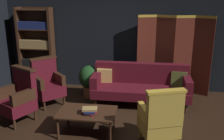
% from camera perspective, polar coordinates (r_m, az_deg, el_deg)
% --- Properties ---
extents(ground_plane, '(10.00, 10.00, 0.00)m').
position_cam_1_polar(ground_plane, '(4.74, -1.43, -13.91)').
color(ground_plane, black).
extents(back_wall, '(7.20, 0.10, 2.80)m').
position_cam_1_polar(back_wall, '(6.58, 2.08, 7.90)').
color(back_wall, black).
rests_on(back_wall, ground_plane).
extents(folding_screen, '(1.75, 0.25, 1.90)m').
position_cam_1_polar(folding_screen, '(6.40, 13.31, 3.42)').
color(folding_screen, '#5B2319').
rests_on(folding_screen, ground_plane).
extents(bookshelf, '(0.90, 0.32, 2.05)m').
position_cam_1_polar(bookshelf, '(6.96, -16.14, 4.97)').
color(bookshelf, '#382114').
rests_on(bookshelf, ground_plane).
extents(velvet_couch, '(2.12, 0.78, 0.88)m').
position_cam_1_polar(velvet_couch, '(5.81, 6.31, -3.09)').
color(velvet_couch, '#382114').
rests_on(velvet_couch, ground_plane).
extents(coffee_table, '(1.00, 0.64, 0.42)m').
position_cam_1_polar(coffee_table, '(4.62, -5.46, -9.54)').
color(coffee_table, '#382114').
rests_on(coffee_table, ground_plane).
extents(armchair_gilt_accent, '(0.74, 0.73, 1.04)m').
position_cam_1_polar(armchair_gilt_accent, '(4.26, 10.53, -10.48)').
color(armchair_gilt_accent, gold).
rests_on(armchair_gilt_accent, ground_plane).
extents(armchair_wing_left, '(0.78, 0.78, 1.04)m').
position_cam_1_polar(armchair_wing_left, '(5.30, -19.75, -5.57)').
color(armchair_wing_left, '#382114').
rests_on(armchair_wing_left, ground_plane).
extents(armchair_wing_right, '(0.82, 0.82, 1.04)m').
position_cam_1_polar(armchair_wing_right, '(5.91, -13.91, -2.74)').
color(armchair_wing_right, '#382114').
rests_on(armchair_wing_right, ground_plane).
extents(potted_plant, '(0.48, 0.48, 0.77)m').
position_cam_1_polar(potted_plant, '(6.15, -5.06, -1.99)').
color(potted_plant, brown).
rests_on(potted_plant, ground_plane).
extents(book_red_leather, '(0.23, 0.23, 0.03)m').
position_cam_1_polar(book_red_leather, '(4.52, -4.86, -9.33)').
color(book_red_leather, maroon).
rests_on(book_red_leather, coffee_table).
extents(book_navy_cloth, '(0.20, 0.21, 0.04)m').
position_cam_1_polar(book_navy_cloth, '(4.51, -4.87, -8.94)').
color(book_navy_cloth, navy).
rests_on(book_navy_cloth, book_red_leather).
extents(book_tan_leather, '(0.28, 0.21, 0.04)m').
position_cam_1_polar(book_tan_leather, '(4.49, -4.88, -8.49)').
color(book_tan_leather, '#9E7A47').
rests_on(book_tan_leather, book_navy_cloth).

